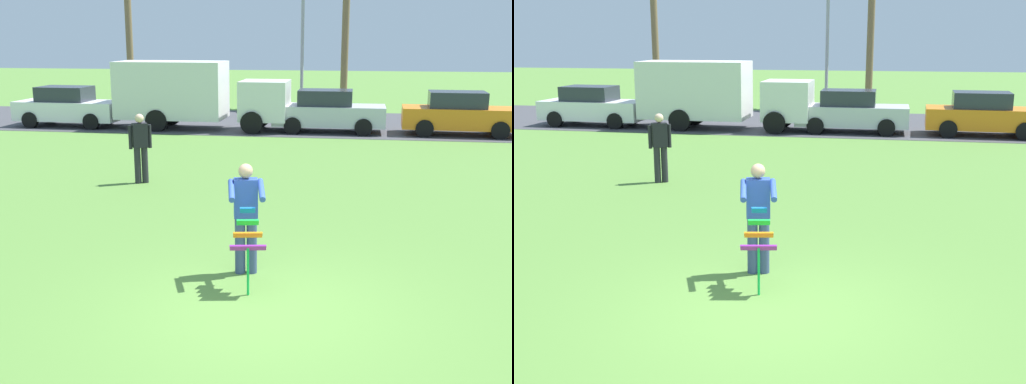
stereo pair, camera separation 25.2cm
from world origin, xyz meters
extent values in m
plane|color=#568438|center=(0.00, 0.00, 0.00)|extent=(120.00, 120.00, 0.00)
cube|color=#424247|center=(0.00, 18.84, 0.01)|extent=(120.00, 8.00, 0.01)
cylinder|color=#384772|center=(-0.38, 1.39, 0.45)|extent=(0.16, 0.16, 0.90)
cylinder|color=#384772|center=(-0.56, 1.35, 0.45)|extent=(0.16, 0.16, 0.90)
cube|color=#2D4CA5|center=(-0.47, 1.37, 1.20)|extent=(0.40, 0.29, 0.60)
sphere|color=tan|center=(-0.47, 1.37, 1.62)|extent=(0.22, 0.22, 0.22)
cylinder|color=#2D4CA5|center=(-0.20, 1.18, 1.38)|extent=(0.21, 0.59, 0.24)
cylinder|color=#2D4CA5|center=(-0.63, 1.09, 1.38)|extent=(0.21, 0.59, 0.24)
cube|color=blue|center=(-0.37, 0.99, 1.12)|extent=(0.25, 0.18, 0.12)
cube|color=green|center=(-0.35, 0.83, 0.98)|extent=(0.34, 0.19, 0.12)
cube|color=orange|center=(-0.32, 0.67, 0.85)|extent=(0.43, 0.21, 0.12)
cube|color=purple|center=(-0.29, 0.51, 0.71)|extent=(0.53, 0.23, 0.12)
cylinder|color=green|center=(-0.29, 0.51, 0.36)|extent=(0.04, 0.04, 0.71)
cube|color=white|center=(-10.34, 16.44, 0.64)|extent=(4.26, 1.84, 0.76)
cube|color=#282D38|center=(-10.49, 16.44, 1.30)|extent=(2.06, 1.46, 0.60)
cylinder|color=black|center=(-9.01, 17.20, 0.32)|extent=(0.65, 0.24, 0.64)
cylinder|color=black|center=(-9.07, 15.59, 0.32)|extent=(0.65, 0.24, 0.64)
cylinder|color=black|center=(-11.62, 17.29, 0.32)|extent=(0.65, 0.24, 0.64)
cylinder|color=black|center=(-11.67, 15.68, 0.32)|extent=(0.65, 0.24, 0.64)
cube|color=silver|center=(-2.33, 16.40, 1.17)|extent=(1.83, 1.93, 1.50)
cube|color=silver|center=(-6.03, 16.45, 1.52)|extent=(4.23, 2.06, 2.20)
cylinder|color=black|center=(-2.67, 17.32, 0.42)|extent=(0.84, 0.29, 0.84)
cylinder|color=black|center=(-2.69, 15.48, 0.42)|extent=(0.84, 0.29, 0.84)
cylinder|color=black|center=(-6.37, 17.38, 0.42)|extent=(0.84, 0.29, 0.84)
cylinder|color=black|center=(-6.40, 15.54, 0.42)|extent=(0.84, 0.29, 0.84)
cube|color=silver|center=(0.13, 16.44, 0.64)|extent=(4.21, 1.72, 0.76)
cube|color=#282D38|center=(-0.02, 16.44, 1.30)|extent=(2.02, 1.41, 0.60)
cylinder|color=black|center=(1.44, 17.24, 0.32)|extent=(0.64, 0.22, 0.64)
cylinder|color=black|center=(1.43, 15.62, 0.32)|extent=(0.64, 0.22, 0.64)
cylinder|color=black|center=(-1.17, 17.25, 0.32)|extent=(0.64, 0.22, 0.64)
cylinder|color=black|center=(-1.17, 15.64, 0.32)|extent=(0.64, 0.22, 0.64)
cube|color=orange|center=(4.95, 16.44, 0.64)|extent=(4.26, 1.87, 0.76)
cube|color=#282D38|center=(4.80, 16.45, 1.30)|extent=(2.07, 1.47, 0.60)
cylinder|color=black|center=(6.28, 17.19, 0.32)|extent=(0.65, 0.25, 0.64)
cylinder|color=black|center=(6.22, 15.58, 0.32)|extent=(0.65, 0.25, 0.64)
cylinder|color=black|center=(3.68, 17.30, 0.32)|extent=(0.65, 0.25, 0.64)
cylinder|color=black|center=(3.62, 15.68, 0.32)|extent=(0.65, 0.25, 0.64)
cylinder|color=brown|center=(-10.91, 25.36, 4.07)|extent=(0.36, 0.36, 8.14)
cylinder|color=brown|center=(0.47, 25.26, 4.04)|extent=(0.36, 0.36, 8.09)
cylinder|color=#9E9EA3|center=(-1.57, 23.92, 3.50)|extent=(0.16, 0.16, 7.00)
cylinder|color=#26262B|center=(-4.02, 7.11, 0.45)|extent=(0.16, 0.16, 0.90)
cylinder|color=#26262B|center=(-4.18, 7.02, 0.45)|extent=(0.16, 0.16, 0.90)
cube|color=black|center=(-4.10, 7.07, 1.20)|extent=(0.42, 0.37, 0.60)
sphere|color=beige|center=(-4.10, 7.07, 1.62)|extent=(0.22, 0.22, 0.22)
cylinder|color=black|center=(-3.89, 7.19, 1.17)|extent=(0.09, 0.09, 0.58)
cylinder|color=black|center=(-4.31, 6.95, 1.17)|extent=(0.09, 0.09, 0.58)
camera|label=1|loc=(1.13, -7.77, 3.59)|focal=44.45mm
camera|label=2|loc=(1.38, -7.73, 3.59)|focal=44.45mm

